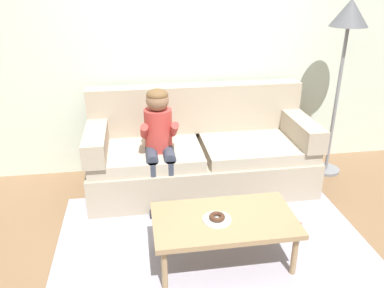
% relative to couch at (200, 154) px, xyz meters
% --- Properties ---
extents(ground, '(10.00, 10.00, 0.00)m').
position_rel_couch_xyz_m(ground, '(-0.07, -0.85, -0.35)').
color(ground, brown).
extents(wall_back, '(8.00, 0.10, 2.80)m').
position_rel_couch_xyz_m(wall_back, '(-0.07, 0.55, 1.05)').
color(wall_back, beige).
rests_on(wall_back, ground).
extents(area_rug, '(2.53, 1.97, 0.01)m').
position_rel_couch_xyz_m(area_rug, '(-0.07, -1.10, -0.35)').
color(area_rug, '#9993A3').
rests_on(area_rug, ground).
extents(couch, '(2.23, 0.90, 1.00)m').
position_rel_couch_xyz_m(couch, '(0.00, 0.00, 0.00)').
color(couch, tan).
rests_on(couch, ground).
extents(coffee_table, '(1.06, 0.59, 0.39)m').
position_rel_couch_xyz_m(coffee_table, '(-0.03, -1.20, -0.01)').
color(coffee_table, '#937551').
rests_on(coffee_table, ground).
extents(person_child, '(0.34, 0.58, 1.10)m').
position_rel_couch_xyz_m(person_child, '(-0.43, -0.21, 0.32)').
color(person_child, '#AD3833').
rests_on(person_child, ground).
extents(plate, '(0.21, 0.21, 0.01)m').
position_rel_couch_xyz_m(plate, '(-0.09, -1.22, 0.04)').
color(plate, white).
rests_on(plate, coffee_table).
extents(donut, '(0.13, 0.13, 0.04)m').
position_rel_couch_xyz_m(donut, '(-0.09, -1.22, 0.06)').
color(donut, '#422619').
rests_on(donut, plate).
extents(toy_controller, '(0.23, 0.09, 0.05)m').
position_rel_couch_xyz_m(toy_controller, '(0.63, -0.90, -0.33)').
color(toy_controller, red).
rests_on(toy_controller, ground).
extents(floor_lamp, '(0.37, 0.37, 1.84)m').
position_rel_couch_xyz_m(floor_lamp, '(1.46, 0.08, 1.20)').
color(floor_lamp, slate).
rests_on(floor_lamp, ground).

